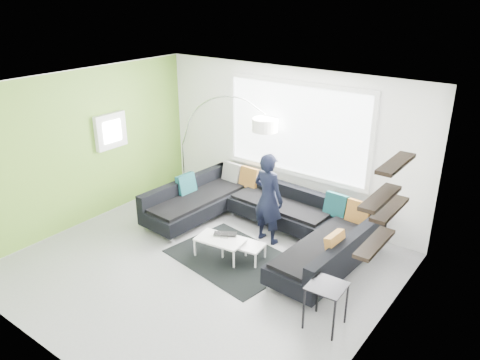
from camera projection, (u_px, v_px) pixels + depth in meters
name	position (u px, v px, depth m)	size (l,w,h in m)	color
ground	(201.00, 266.00, 7.38)	(5.50, 5.50, 0.00)	gray
room_shell	(208.00, 155.00, 6.82)	(5.54, 5.04, 2.82)	white
sectional_sofa	(257.00, 221.00, 8.05)	(3.80, 2.49, 0.79)	black
rug	(232.00, 257.00, 7.62)	(1.93, 1.40, 0.01)	black
coffee_table	(232.00, 249.00, 7.57)	(1.00, 0.58, 0.33)	white
arc_lamp	(182.00, 144.00, 9.53)	(2.08, 0.76, 2.21)	silver
side_table	(325.00, 306.00, 5.98)	(0.45, 0.45, 0.62)	black
person	(268.00, 198.00, 7.85)	(0.62, 0.44, 1.60)	black
laptop	(225.00, 236.00, 7.60)	(0.45, 0.40, 0.03)	black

